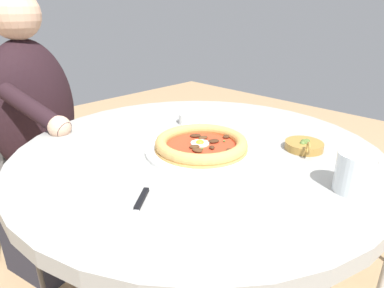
{
  "coord_description": "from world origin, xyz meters",
  "views": [
    {
      "loc": [
        0.61,
        0.58,
        1.07
      ],
      "look_at": [
        0.02,
        -0.0,
        0.73
      ],
      "focal_mm": 31.25,
      "sensor_mm": 36.0,
      "label": 1
    }
  ],
  "objects_px": {
    "water_glass": "(354,175)",
    "steak_knife": "(138,206)",
    "dining_table": "(198,192)",
    "olive_pan": "(304,145)",
    "fork_utensil": "(100,140)",
    "ramekin_capers": "(189,118)",
    "cafe_chair_diner": "(22,154)",
    "pizza_on_plate": "(201,145)",
    "diner_person": "(42,161)"
  },
  "relations": [
    {
      "from": "cafe_chair_diner",
      "to": "fork_utensil",
      "type": "bearing_deg",
      "value": 93.57
    },
    {
      "from": "diner_person",
      "to": "cafe_chair_diner",
      "type": "height_order",
      "value": "diner_person"
    },
    {
      "from": "water_glass",
      "to": "fork_utensil",
      "type": "xyz_separation_m",
      "value": [
        0.22,
        -0.62,
        -0.04
      ]
    },
    {
      "from": "olive_pan",
      "to": "ramekin_capers",
      "type": "bearing_deg",
      "value": -79.86
    },
    {
      "from": "olive_pan",
      "to": "fork_utensil",
      "type": "relative_size",
      "value": 0.8
    },
    {
      "from": "dining_table",
      "to": "olive_pan",
      "type": "distance_m",
      "value": 0.32
    },
    {
      "from": "pizza_on_plate",
      "to": "olive_pan",
      "type": "relative_size",
      "value": 2.59
    },
    {
      "from": "diner_person",
      "to": "cafe_chair_diner",
      "type": "bearing_deg",
      "value": -77.4
    },
    {
      "from": "dining_table",
      "to": "steak_knife",
      "type": "height_order",
      "value": "steak_knife"
    },
    {
      "from": "water_glass",
      "to": "steak_knife",
      "type": "bearing_deg",
      "value": -36.93
    },
    {
      "from": "steak_knife",
      "to": "cafe_chair_diner",
      "type": "relative_size",
      "value": 0.19
    },
    {
      "from": "pizza_on_plate",
      "to": "ramekin_capers",
      "type": "height_order",
      "value": "pizza_on_plate"
    },
    {
      "from": "olive_pan",
      "to": "diner_person",
      "type": "height_order",
      "value": "diner_person"
    },
    {
      "from": "cafe_chair_diner",
      "to": "diner_person",
      "type": "bearing_deg",
      "value": 102.6
    },
    {
      "from": "water_glass",
      "to": "ramekin_capers",
      "type": "height_order",
      "value": "water_glass"
    },
    {
      "from": "dining_table",
      "to": "steak_knife",
      "type": "bearing_deg",
      "value": 21.9
    },
    {
      "from": "steak_knife",
      "to": "olive_pan",
      "type": "xyz_separation_m",
      "value": [
        -0.49,
        0.09,
        0.01
      ]
    },
    {
      "from": "ramekin_capers",
      "to": "diner_person",
      "type": "distance_m",
      "value": 0.66
    },
    {
      "from": "ramekin_capers",
      "to": "fork_utensil",
      "type": "xyz_separation_m",
      "value": [
        0.29,
        -0.08,
        -0.02
      ]
    },
    {
      "from": "water_glass",
      "to": "steak_knife",
      "type": "distance_m",
      "value": 0.45
    },
    {
      "from": "pizza_on_plate",
      "to": "steak_knife",
      "type": "relative_size",
      "value": 1.9
    },
    {
      "from": "dining_table",
      "to": "pizza_on_plate",
      "type": "bearing_deg",
      "value": 61.6
    },
    {
      "from": "water_glass",
      "to": "olive_pan",
      "type": "bearing_deg",
      "value": -126.92
    },
    {
      "from": "olive_pan",
      "to": "diner_person",
      "type": "xyz_separation_m",
      "value": [
        0.36,
        -0.91,
        -0.23
      ]
    },
    {
      "from": "water_glass",
      "to": "pizza_on_plate",
      "type": "bearing_deg",
      "value": -78.48
    },
    {
      "from": "olive_pan",
      "to": "cafe_chair_diner",
      "type": "bearing_deg",
      "value": -69.42
    },
    {
      "from": "fork_utensil",
      "to": "cafe_chair_diner",
      "type": "bearing_deg",
      "value": -86.43
    },
    {
      "from": "olive_pan",
      "to": "dining_table",
      "type": "bearing_deg",
      "value": -46.96
    },
    {
      "from": "ramekin_capers",
      "to": "diner_person",
      "type": "bearing_deg",
      "value": -61.26
    },
    {
      "from": "water_glass",
      "to": "ramekin_capers",
      "type": "distance_m",
      "value": 0.55
    },
    {
      "from": "water_glass",
      "to": "steak_knife",
      "type": "xyz_separation_m",
      "value": [
        0.35,
        -0.27,
        -0.03
      ]
    },
    {
      "from": "pizza_on_plate",
      "to": "steak_knife",
      "type": "bearing_deg",
      "value": 18.95
    },
    {
      "from": "steak_knife",
      "to": "ramekin_capers",
      "type": "xyz_separation_m",
      "value": [
        -0.42,
        -0.28,
        0.02
      ]
    },
    {
      "from": "steak_knife",
      "to": "diner_person",
      "type": "distance_m",
      "value": 0.86
    },
    {
      "from": "pizza_on_plate",
      "to": "fork_utensil",
      "type": "height_order",
      "value": "pizza_on_plate"
    },
    {
      "from": "diner_person",
      "to": "cafe_chair_diner",
      "type": "relative_size",
      "value": 1.4
    },
    {
      "from": "water_glass",
      "to": "fork_utensil",
      "type": "height_order",
      "value": "water_glass"
    },
    {
      "from": "cafe_chair_diner",
      "to": "ramekin_capers",
      "type": "bearing_deg",
      "value": 115.88
    },
    {
      "from": "steak_knife",
      "to": "ramekin_capers",
      "type": "height_order",
      "value": "ramekin_capers"
    },
    {
      "from": "water_glass",
      "to": "ramekin_capers",
      "type": "relative_size",
      "value": 1.31
    },
    {
      "from": "diner_person",
      "to": "dining_table",
      "type": "bearing_deg",
      "value": 103.43
    },
    {
      "from": "water_glass",
      "to": "olive_pan",
      "type": "distance_m",
      "value": 0.22
    },
    {
      "from": "steak_knife",
      "to": "dining_table",
      "type": "bearing_deg",
      "value": -158.1
    },
    {
      "from": "dining_table",
      "to": "fork_utensil",
      "type": "distance_m",
      "value": 0.32
    },
    {
      "from": "olive_pan",
      "to": "cafe_chair_diner",
      "type": "relative_size",
      "value": 0.14
    },
    {
      "from": "cafe_chair_diner",
      "to": "olive_pan",
      "type": "bearing_deg",
      "value": 110.58
    },
    {
      "from": "steak_knife",
      "to": "ramekin_capers",
      "type": "relative_size",
      "value": 2.36
    },
    {
      "from": "fork_utensil",
      "to": "diner_person",
      "type": "relative_size",
      "value": 0.13
    },
    {
      "from": "water_glass",
      "to": "cafe_chair_diner",
      "type": "relative_size",
      "value": 0.11
    },
    {
      "from": "dining_table",
      "to": "steak_knife",
      "type": "relative_size",
      "value": 6.32
    }
  ]
}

